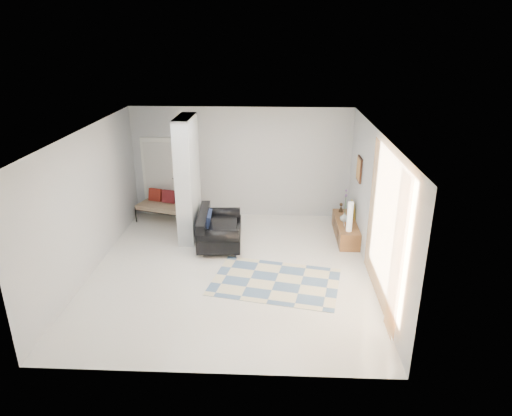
{
  "coord_description": "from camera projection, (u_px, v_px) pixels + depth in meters",
  "views": [
    {
      "loc": [
        0.88,
        -8.1,
        4.48
      ],
      "look_at": [
        0.48,
        0.6,
        1.11
      ],
      "focal_mm": 32.0,
      "sensor_mm": 36.0,
      "label": 1
    }
  ],
  "objects": [
    {
      "name": "wall_left",
      "position": [
        88.0,
        203.0,
        8.81
      ],
      "size": [
        0.0,
        6.0,
        6.0
      ],
      "primitive_type": "plane",
      "rotation": [
        1.57,
        0.0,
        1.57
      ],
      "color": "silver",
      "rests_on": "ground"
    },
    {
      "name": "cylinder_lamp",
      "position": [
        350.0,
        217.0,
        9.9
      ],
      "size": [
        0.12,
        0.12,
        0.67
      ],
      "primitive_type": "cylinder",
      "color": "white",
      "rests_on": "media_console"
    },
    {
      "name": "wall_art",
      "position": [
        359.0,
        169.0,
        10.08
      ],
      "size": [
        0.04,
        0.45,
        0.55
      ],
      "primitive_type": "cube",
      "color": "#391B0F",
      "rests_on": "wall_right"
    },
    {
      "name": "curtain",
      "position": [
        384.0,
        229.0,
        7.49
      ],
      "size": [
        0.0,
        2.55,
        2.55
      ],
      "primitive_type": "plane",
      "rotation": [
        1.57,
        0.0,
        1.57
      ],
      "color": "#FFA243",
      "rests_on": "wall_right"
    },
    {
      "name": "wall_right",
      "position": [
        375.0,
        207.0,
        8.58
      ],
      "size": [
        0.0,
        6.0,
        6.0
      ],
      "primitive_type": "plane",
      "rotation": [
        1.57,
        0.0,
        -1.57
      ],
      "color": "silver",
      "rests_on": "ground"
    },
    {
      "name": "daybed",
      "position": [
        171.0,
        205.0,
        11.44
      ],
      "size": [
        1.84,
        1.19,
        0.77
      ],
      "rotation": [
        0.0,
        0.0,
        -0.3
      ],
      "color": "black",
      "rests_on": "floor"
    },
    {
      "name": "area_rug",
      "position": [
        275.0,
        282.0,
        8.75
      ],
      "size": [
        2.64,
        2.02,
        0.01
      ],
      "primitive_type": "cube",
      "rotation": [
        0.0,
        0.0,
        -0.2
      ],
      "color": "beige",
      "rests_on": "floor"
    },
    {
      "name": "hallway_door",
      "position": [
        160.0,
        177.0,
        11.68
      ],
      "size": [
        0.85,
        0.06,
        2.04
      ],
      "primitive_type": "cube",
      "color": "white",
      "rests_on": "floor"
    },
    {
      "name": "partition_column",
      "position": [
        188.0,
        179.0,
        10.24
      ],
      "size": [
        0.35,
        1.2,
        2.8
      ],
      "primitive_type": "cube",
      "color": "silver",
      "rests_on": "floor"
    },
    {
      "name": "wall_back",
      "position": [
        241.0,
        163.0,
        11.49
      ],
      "size": [
        6.0,
        0.0,
        6.0
      ],
      "primitive_type": "plane",
      "rotation": [
        1.57,
        0.0,
        0.0
      ],
      "color": "silver",
      "rests_on": "ground"
    },
    {
      "name": "bronze_figurine",
      "position": [
        341.0,
        207.0,
        11.05
      ],
      "size": [
        0.12,
        0.12,
        0.22
      ],
      "primitive_type": null,
      "rotation": [
        0.0,
        0.0,
        0.13
      ],
      "color": "#332317",
      "rests_on": "media_console"
    },
    {
      "name": "wall_front",
      "position": [
        206.0,
        287.0,
        5.9
      ],
      "size": [
        6.0,
        0.0,
        6.0
      ],
      "primitive_type": "plane",
      "rotation": [
        -1.57,
        0.0,
        0.0
      ],
      "color": "silver",
      "rests_on": "ground"
    },
    {
      "name": "ceiling",
      "position": [
        228.0,
        132.0,
        8.19
      ],
      "size": [
        6.0,
        6.0,
        0.0
      ],
      "primitive_type": "plane",
      "rotation": [
        3.14,
        0.0,
        0.0
      ],
      "color": "white",
      "rests_on": "wall_back"
    },
    {
      "name": "vase",
      "position": [
        344.0,
        217.0,
        10.49
      ],
      "size": [
        0.21,
        0.21,
        0.21
      ],
      "primitive_type": "imported",
      "rotation": [
        0.0,
        0.0,
        0.07
      ],
      "color": "silver",
      "rests_on": "media_console"
    },
    {
      "name": "loveseat",
      "position": [
        217.0,
        229.0,
        10.21
      ],
      "size": [
        1.02,
        1.64,
        0.76
      ],
      "rotation": [
        0.0,
        0.0,
        0.06
      ],
      "color": "silver",
      "rests_on": "floor"
    },
    {
      "name": "floor",
      "position": [
        231.0,
        270.0,
        9.2
      ],
      "size": [
        6.0,
        6.0,
        0.0
      ],
      "primitive_type": "plane",
      "color": "white",
      "rests_on": "ground"
    },
    {
      "name": "media_console",
      "position": [
        346.0,
        229.0,
        10.61
      ],
      "size": [
        0.45,
        1.59,
        0.8
      ],
      "color": "brown",
      "rests_on": "floor"
    }
  ]
}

